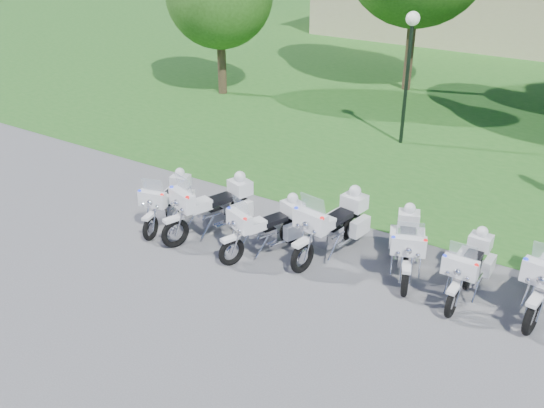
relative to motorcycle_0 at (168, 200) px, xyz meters
The scene contains 10 objects.
ground 3.66m from the motorcycle_0, ahead, with size 100.00×100.00×0.00m, color #5A5A5F.
grass_lawn 26.72m from the motorcycle_0, 82.31° to the left, with size 100.00×48.00×0.01m, color #27641F.
motorcycle_0 is the anchor object (origin of this frame).
motorcycle_1 1.29m from the motorcycle_0, ahead, with size 1.35×2.48×1.72m.
motorcycle_2 2.85m from the motorcycle_0, ahead, with size 1.28×2.22×1.56m.
motorcycle_3 4.22m from the motorcycle_0, 12.51° to the left, with size 1.09×2.57×1.74m.
motorcycle_4 5.91m from the motorcycle_0, 11.07° to the left, with size 1.28×2.21×1.56m.
motorcycle_5 7.25m from the motorcycle_0, ahead, with size 0.74×2.24×1.50m.
lamp_post 9.33m from the motorcycle_0, 72.58° to the left, with size 0.44×0.44×4.28m.
building_west 27.61m from the motorcycle_0, 95.05° to the left, with size 14.56×8.32×4.10m.
Camera 1 is at (5.94, -9.37, 7.19)m, focal length 40.00 mm.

